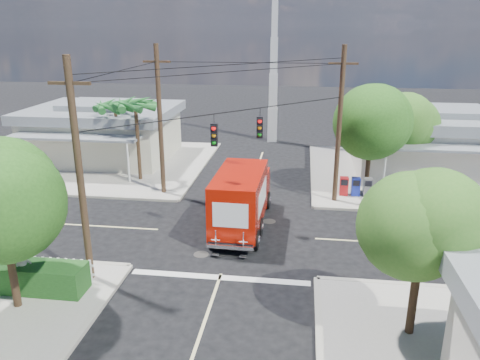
# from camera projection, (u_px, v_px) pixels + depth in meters

# --- Properties ---
(ground) EXTENTS (120.00, 120.00, 0.00)m
(ground) POSITION_uv_depth(u_px,v_px,m) (235.00, 234.00, 23.48)
(ground) COLOR black
(ground) RESTS_ON ground
(sidewalk_ne) EXTENTS (14.12, 14.12, 0.14)m
(sidewalk_ne) POSITION_uv_depth(u_px,v_px,m) (413.00, 176.00, 32.31)
(sidewalk_ne) COLOR #9B968C
(sidewalk_ne) RESTS_ON ground
(sidewalk_nw) EXTENTS (14.12, 14.12, 0.14)m
(sidewalk_nw) POSITION_uv_depth(u_px,v_px,m) (112.00, 164.00, 35.07)
(sidewalk_nw) COLOR #9B968C
(sidewalk_nw) RESTS_ON ground
(road_markings) EXTENTS (32.00, 32.00, 0.01)m
(road_markings) POSITION_uv_depth(u_px,v_px,m) (230.00, 247.00, 22.09)
(road_markings) COLOR beige
(road_markings) RESTS_ON ground
(building_ne) EXTENTS (11.80, 10.20, 4.50)m
(building_ne) POSITION_uv_depth(u_px,v_px,m) (438.00, 141.00, 32.41)
(building_ne) COLOR silver
(building_ne) RESTS_ON sidewalk_ne
(building_nw) EXTENTS (10.80, 10.20, 4.30)m
(building_nw) POSITION_uv_depth(u_px,v_px,m) (104.00, 131.00, 36.02)
(building_nw) COLOR beige
(building_nw) RESTS_ON sidewalk_nw
(radio_tower) EXTENTS (0.80, 0.80, 17.00)m
(radio_tower) POSITION_uv_depth(u_px,v_px,m) (273.00, 78.00, 40.44)
(radio_tower) COLOR silver
(radio_tower) RESTS_ON ground
(tree_ne_front) EXTENTS (4.21, 4.14, 6.66)m
(tree_ne_front) POSITION_uv_depth(u_px,v_px,m) (372.00, 118.00, 27.41)
(tree_ne_front) COLOR #422D1C
(tree_ne_front) RESTS_ON sidewalk_ne
(tree_ne_back) EXTENTS (3.77, 3.66, 5.82)m
(tree_ne_back) POSITION_uv_depth(u_px,v_px,m) (409.00, 122.00, 29.34)
(tree_ne_back) COLOR #422D1C
(tree_ne_back) RESTS_ON sidewalk_ne
(tree_se) EXTENTS (3.67, 3.54, 5.62)m
(tree_se) POSITION_uv_depth(u_px,v_px,m) (424.00, 226.00, 14.50)
(tree_se) COLOR #422D1C
(tree_se) RESTS_ON sidewalk_se
(palm_nw_front) EXTENTS (3.01, 3.08, 5.59)m
(palm_nw_front) POSITION_uv_depth(u_px,v_px,m) (135.00, 106.00, 29.89)
(palm_nw_front) COLOR #422D1C
(palm_nw_front) RESTS_ON sidewalk_nw
(palm_nw_back) EXTENTS (3.01, 3.08, 5.19)m
(palm_nw_back) POSITION_uv_depth(u_px,v_px,m) (115.00, 107.00, 31.67)
(palm_nw_back) COLOR #422D1C
(palm_nw_back) RESTS_ON sidewalk_nw
(utility_poles) EXTENTS (12.00, 10.68, 9.00)m
(utility_poles) POSITION_uv_depth(u_px,v_px,m) (208.00, 135.00, 23.71)
(utility_poles) COLOR #473321
(utility_poles) RESTS_ON ground
(picket_fence) EXTENTS (5.94, 0.06, 1.00)m
(picket_fence) POSITION_uv_depth(u_px,v_px,m) (25.00, 266.00, 18.99)
(picket_fence) COLOR silver
(picket_fence) RESTS_ON sidewalk_sw
(hedge_sw) EXTENTS (6.20, 1.20, 1.10)m
(hedge_sw) POSITION_uv_depth(u_px,v_px,m) (9.00, 275.00, 18.26)
(hedge_sw) COLOR #183F17
(hedge_sw) RESTS_ON sidewalk_sw
(vending_boxes) EXTENTS (1.90, 0.50, 1.10)m
(vending_boxes) POSITION_uv_depth(u_px,v_px,m) (356.00, 186.00, 28.27)
(vending_boxes) COLOR #AC1317
(vending_boxes) RESTS_ON sidewalk_ne
(delivery_truck) EXTENTS (2.50, 7.31, 3.13)m
(delivery_truck) POSITION_uv_depth(u_px,v_px,m) (242.00, 198.00, 23.86)
(delivery_truck) COLOR black
(delivery_truck) RESTS_ON ground
(parked_car) EXTENTS (6.32, 3.36, 1.69)m
(parked_car) POSITION_uv_depth(u_px,v_px,m) (436.00, 207.00, 24.70)
(parked_car) COLOR silver
(parked_car) RESTS_ON ground
(pedestrian) EXTENTS (0.73, 0.70, 1.68)m
(pedestrian) POSITION_uv_depth(u_px,v_px,m) (24.00, 271.00, 17.97)
(pedestrian) COLOR beige
(pedestrian) RESTS_ON sidewalk_sw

